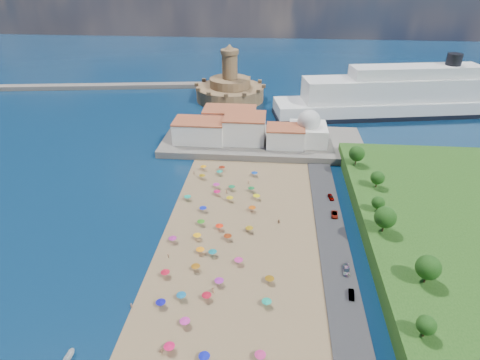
# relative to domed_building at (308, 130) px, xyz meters

# --- Properties ---
(ground) EXTENTS (700.00, 700.00, 0.00)m
(ground) POSITION_rel_domed_building_xyz_m (-30.00, -71.00, -8.97)
(ground) COLOR #071938
(ground) RESTS_ON ground
(terrace) EXTENTS (90.00, 36.00, 3.00)m
(terrace) POSITION_rel_domed_building_xyz_m (-20.00, 2.00, -7.47)
(terrace) COLOR #59544C
(terrace) RESTS_ON ground
(jetty) EXTENTS (18.00, 70.00, 2.40)m
(jetty) POSITION_rel_domed_building_xyz_m (-42.00, 37.00, -7.77)
(jetty) COLOR #59544C
(jetty) RESTS_ON ground
(breakwater) EXTENTS (199.03, 34.77, 2.60)m
(breakwater) POSITION_rel_domed_building_xyz_m (-140.00, 82.00, -7.67)
(breakwater) COLOR #59544C
(breakwater) RESTS_ON ground
(waterfront_buildings) EXTENTS (57.00, 29.00, 11.00)m
(waterfront_buildings) POSITION_rel_domed_building_xyz_m (-33.05, 2.64, -1.10)
(waterfront_buildings) COLOR silver
(waterfront_buildings) RESTS_ON terrace
(domed_building) EXTENTS (16.00, 16.00, 15.00)m
(domed_building) POSITION_rel_domed_building_xyz_m (0.00, 0.00, 0.00)
(domed_building) COLOR silver
(domed_building) RESTS_ON terrace
(fortress) EXTENTS (40.00, 40.00, 32.40)m
(fortress) POSITION_rel_domed_building_xyz_m (-42.00, 67.00, -2.29)
(fortress) COLOR #98744C
(fortress) RESTS_ON ground
(cruise_ship) EXTENTS (148.01, 47.81, 32.01)m
(cruise_ship) POSITION_rel_domed_building_xyz_m (57.53, 50.50, 0.50)
(cruise_ship) COLOR black
(cruise_ship) RESTS_ON ground
(beach_parasols) EXTENTS (32.18, 112.95, 2.20)m
(beach_parasols) POSITION_rel_domed_building_xyz_m (-31.06, -80.27, -6.83)
(beach_parasols) COLOR gray
(beach_parasols) RESTS_ON beach
(beachgoers) EXTENTS (36.82, 96.82, 1.89)m
(beachgoers) POSITION_rel_domed_building_xyz_m (-30.95, -73.46, -7.84)
(beachgoers) COLOR tan
(beachgoers) RESTS_ON beach
(parked_cars) EXTENTS (2.53, 50.81, 1.31)m
(parked_cars) POSITION_rel_domed_building_xyz_m (6.00, -66.37, -7.64)
(parked_cars) COLOR gray
(parked_cars) RESTS_ON promenade
(hillside_trees) EXTENTS (12.37, 109.88, 8.03)m
(hillside_trees) POSITION_rel_domed_building_xyz_m (18.61, -78.23, 1.34)
(hillside_trees) COLOR #382314
(hillside_trees) RESTS_ON hillside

